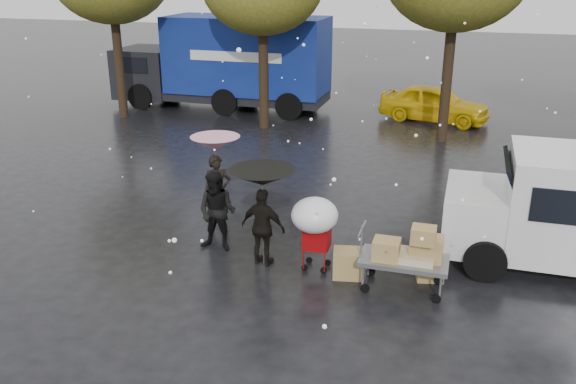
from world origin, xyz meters
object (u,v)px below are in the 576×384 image
(blue_truck, at_px, (227,63))
(yellow_taxi, at_px, (435,103))
(person_black, at_px, (263,227))
(vendor_cart, at_px, (409,252))
(shopping_cart, at_px, (315,219))
(person_pink, at_px, (218,192))

(blue_truck, relative_size, yellow_taxi, 2.15)
(blue_truck, bearing_deg, yellow_taxi, 0.81)
(person_black, bearing_deg, vendor_cart, -176.29)
(vendor_cart, bearing_deg, yellow_taxi, 92.01)
(blue_truck, distance_m, yellow_taxi, 7.95)
(vendor_cart, bearing_deg, shopping_cart, 174.72)
(blue_truck, bearing_deg, shopping_cart, -61.59)
(person_black, xyz_separation_m, yellow_taxi, (2.27, 12.28, -0.09))
(shopping_cart, distance_m, blue_truck, 13.91)
(person_black, xyz_separation_m, shopping_cart, (1.00, -0.05, 0.31))
(person_pink, bearing_deg, yellow_taxi, 39.98)
(person_pink, distance_m, blue_truck, 11.59)
(person_black, distance_m, vendor_cart, 2.71)
(yellow_taxi, bearing_deg, person_black, -177.29)
(person_pink, relative_size, person_black, 1.07)
(person_pink, bearing_deg, blue_truck, 79.87)
(shopping_cart, relative_size, yellow_taxi, 0.38)
(yellow_taxi, bearing_deg, shopping_cart, -172.70)
(person_black, height_order, yellow_taxi, person_black)
(shopping_cart, bearing_deg, person_pink, 150.25)
(vendor_cart, height_order, shopping_cart, shopping_cart)
(person_pink, bearing_deg, person_black, -73.68)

